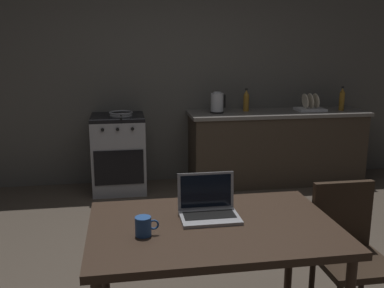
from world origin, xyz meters
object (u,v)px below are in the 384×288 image
Objects in this scene: frying_pan at (121,114)px; bottle_b at (246,100)px; dining_table at (213,237)px; stove_oven at (119,153)px; bottle at (342,99)px; electric_kettle at (217,103)px; chair at (348,247)px; coffee_mug at (144,226)px; laptop at (208,209)px; dish_rack at (310,107)px.

bottle_b is at bearing 4.11° from frying_pan.
dining_table is 4.74× the size of bottle_b.
stove_oven is at bearing 148.21° from frying_pan.
electric_kettle is at bearing 178.15° from bottle.
chair is at bearing 7.58° from dining_table.
electric_kettle is (-0.19, 2.76, 0.50)m from chair.
coffee_mug is (-0.37, -0.08, 0.12)m from dining_table.
frying_pan is at bearing -175.89° from bottle_b.
coffee_mug is at bearing -114.79° from bottle_b.
coffee_mug is (-1.22, -0.19, 0.30)m from chair.
frying_pan is at bearing -178.59° from electric_kettle.
electric_kettle is 1.55m from bottle.
coffee_mug is at bearing -168.05° from dining_table.
bottle is 0.66× the size of frying_pan.
bottle is at bearing 48.48° from coffee_mug.
laptop is (0.50, -2.77, 0.36)m from stove_oven.
bottle_b is (-1.17, 0.13, -0.01)m from bottle.
chair reaches higher than coffee_mug.
chair is 2.58× the size of dish_rack.
bottle reaches higher than coffee_mug.
bottle_b reaches higher than stove_oven.
coffee_mug reaches higher than dining_table.
coffee_mug is (0.10, -2.93, -0.11)m from frying_pan.
stove_oven is 2.38m from dish_rack.
dining_table is 0.40m from coffee_mug.
chair is 2.82m from electric_kettle.
laptop is at bearing 92.53° from dining_table.
dining_table is at bearing -165.20° from chair.
laptop is 3.32m from dish_rack.
electric_kettle is 1.17m from dish_rack.
stove_oven is 3.02× the size of bottle.
bottle_b is (0.18, 2.84, 0.51)m from chair.
dining_table is 0.88m from chair.
bottle_b is at bearing 72.30° from laptop.
electric_kettle reaches higher than chair.
coffee_mug is 0.35× the size of dish_rack.
dining_table is at bearing -127.92° from bottle.
dining_table is 0.16m from laptop.
dining_table is 1.49× the size of chair.
laptop is 2.78m from frying_pan.
bottle is (2.21, 2.72, 0.22)m from laptop.
dish_rack is (0.97, 2.76, 0.43)m from chair.
laptop is 2.67× the size of coffee_mug.
frying_pan is at bearing 179.52° from bottle.
coffee_mug is 0.43× the size of bottle_b.
dining_table is 4.45× the size of bottle.
stove_oven is at bearing 102.61° from laptop.
stove_oven is 2.61× the size of dish_rack.
electric_kettle is 0.85× the size of bottle.
dining_table is (0.51, -2.88, 0.24)m from stove_oven.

